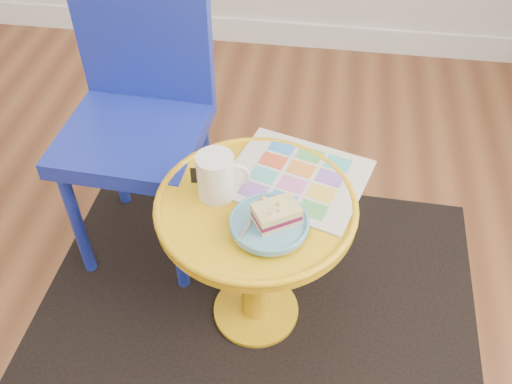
# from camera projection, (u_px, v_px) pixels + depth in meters

# --- Properties ---
(rug) EXTENTS (1.33, 1.13, 0.01)m
(rug) POSITION_uv_depth(u_px,v_px,m) (256.00, 311.00, 1.71)
(rug) COLOR black
(rug) RESTS_ON ground
(side_table) EXTENTS (0.50, 0.50, 0.47)m
(side_table) POSITION_uv_depth(u_px,v_px,m) (256.00, 239.00, 1.48)
(side_table) COLOR #EBB113
(side_table) RESTS_ON ground
(chair) EXTENTS (0.41, 0.41, 0.88)m
(chair) POSITION_uv_depth(u_px,v_px,m) (139.00, 106.00, 1.61)
(chair) COLOR #192AA8
(chair) RESTS_ON ground
(newspaper) EXTENTS (0.40, 0.37, 0.01)m
(newspaper) POSITION_uv_depth(u_px,v_px,m) (297.00, 177.00, 1.45)
(newspaper) COLOR silver
(newspaper) RESTS_ON side_table
(mug) EXTENTS (0.13, 0.09, 0.12)m
(mug) POSITION_uv_depth(u_px,v_px,m) (217.00, 175.00, 1.37)
(mug) COLOR white
(mug) RESTS_ON side_table
(plate) EXTENTS (0.18, 0.18, 0.02)m
(plate) POSITION_uv_depth(u_px,v_px,m) (269.00, 224.00, 1.31)
(plate) COLOR #5DA4C4
(plate) RESTS_ON newspaper
(cake_slice) EXTENTS (0.12, 0.11, 0.04)m
(cake_slice) POSITION_uv_depth(u_px,v_px,m) (276.00, 214.00, 1.30)
(cake_slice) COLOR #D3BC8C
(cake_slice) RESTS_ON plate
(fork) EXTENTS (0.06, 0.14, 0.00)m
(fork) POSITION_uv_depth(u_px,v_px,m) (253.00, 218.00, 1.32)
(fork) COLOR silver
(fork) RESTS_ON plate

